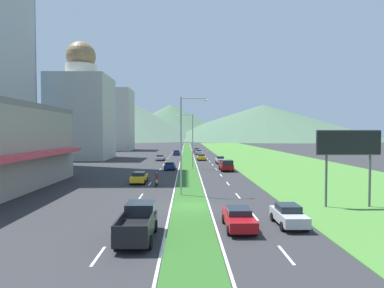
# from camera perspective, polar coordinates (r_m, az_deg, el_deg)

# --- Properties ---
(ground_plane) EXTENTS (600.00, 600.00, 0.00)m
(ground_plane) POSITION_cam_1_polar(r_m,az_deg,el_deg) (29.89, -0.33, -10.89)
(ground_plane) COLOR #2D2D30
(grass_median) EXTENTS (3.20, 240.00, 0.06)m
(grass_median) POSITION_cam_1_polar(r_m,az_deg,el_deg) (89.39, -0.78, -2.26)
(grass_median) COLOR #2D6023
(grass_median) RESTS_ON ground_plane
(grass_verge_right) EXTENTS (24.00, 240.00, 0.06)m
(grass_verge_right) POSITION_cam_1_polar(r_m,az_deg,el_deg) (91.81, 12.20, -2.19)
(grass_verge_right) COLOR #477F33
(grass_verge_right) RESTS_ON ground_plane
(lane_dash_left_1) EXTENTS (0.16, 2.80, 0.01)m
(lane_dash_left_1) POSITION_cam_1_polar(r_m,az_deg,el_deg) (19.23, -16.12, -18.35)
(lane_dash_left_1) COLOR silver
(lane_dash_left_1) RESTS_ON ground_plane
(lane_dash_left_2) EXTENTS (0.16, 2.80, 0.01)m
(lane_dash_left_2) POSITION_cam_1_polar(r_m,az_deg,el_deg) (26.93, -11.42, -12.36)
(lane_dash_left_2) COLOR silver
(lane_dash_left_2) RESTS_ON ground_plane
(lane_dash_left_3) EXTENTS (0.16, 2.80, 0.01)m
(lane_dash_left_3) POSITION_cam_1_polar(r_m,az_deg,el_deg) (34.89, -8.94, -9.03)
(lane_dash_left_3) COLOR silver
(lane_dash_left_3) RESTS_ON ground_plane
(lane_dash_left_4) EXTENTS (0.16, 2.80, 0.01)m
(lane_dash_left_4) POSITION_cam_1_polar(r_m,az_deg,el_deg) (42.96, -7.41, -6.94)
(lane_dash_left_4) COLOR silver
(lane_dash_left_4) RESTS_ON ground_plane
(lane_dash_left_5) EXTENTS (0.16, 2.80, 0.01)m
(lane_dash_left_5) POSITION_cam_1_polar(r_m,az_deg,el_deg) (51.10, -6.37, -5.50)
(lane_dash_left_5) COLOR silver
(lane_dash_left_5) RESTS_ON ground_plane
(lane_dash_left_6) EXTENTS (0.16, 2.80, 0.01)m
(lane_dash_left_6) POSITION_cam_1_polar(r_m,az_deg,el_deg) (59.26, -5.62, -4.46)
(lane_dash_left_6) COLOR silver
(lane_dash_left_6) RESTS_ON ground_plane
(lane_dash_left_7) EXTENTS (0.16, 2.80, 0.01)m
(lane_dash_left_7) POSITION_cam_1_polar(r_m,az_deg,el_deg) (67.45, -5.05, -3.67)
(lane_dash_left_7) COLOR silver
(lane_dash_left_7) RESTS_ON ground_plane
(lane_dash_left_8) EXTENTS (0.16, 2.80, 0.01)m
(lane_dash_left_8) POSITION_cam_1_polar(r_m,az_deg,el_deg) (75.66, -4.61, -3.06)
(lane_dash_left_8) COLOR silver
(lane_dash_left_8) RESTS_ON ground_plane
(lane_dash_left_9) EXTENTS (0.16, 2.80, 0.01)m
(lane_dash_left_9) POSITION_cam_1_polar(r_m,az_deg,el_deg) (83.87, -4.25, -2.56)
(lane_dash_left_9) COLOR silver
(lane_dash_left_9) RESTS_ON ground_plane
(lane_dash_left_10) EXTENTS (0.16, 2.80, 0.01)m
(lane_dash_left_10) POSITION_cam_1_polar(r_m,az_deg,el_deg) (92.09, -3.96, -2.15)
(lane_dash_left_10) COLOR silver
(lane_dash_left_10) RESTS_ON ground_plane
(lane_dash_left_11) EXTENTS (0.16, 2.80, 0.01)m
(lane_dash_left_11) POSITION_cam_1_polar(r_m,az_deg,el_deg) (100.32, -3.72, -1.81)
(lane_dash_left_11) COLOR silver
(lane_dash_left_11) RESTS_ON ground_plane
(lane_dash_left_12) EXTENTS (0.16, 2.80, 0.01)m
(lane_dash_left_12) POSITION_cam_1_polar(r_m,az_deg,el_deg) (108.56, -3.51, -1.52)
(lane_dash_left_12) COLOR silver
(lane_dash_left_12) RESTS_ON ground_plane
(lane_dash_right_1) EXTENTS (0.16, 2.80, 0.01)m
(lane_dash_right_1) POSITION_cam_1_polar(r_m,az_deg,el_deg) (19.41, 16.16, -18.16)
(lane_dash_right_1) COLOR silver
(lane_dash_right_1) RESTS_ON ground_plane
(lane_dash_right_2) EXTENTS (0.16, 2.80, 0.01)m
(lane_dash_right_2) POSITION_cam_1_polar(r_m,az_deg,el_deg) (27.06, 10.88, -12.29)
(lane_dash_right_2) COLOR silver
(lane_dash_right_2) RESTS_ON ground_plane
(lane_dash_right_3) EXTENTS (0.16, 2.80, 0.01)m
(lane_dash_right_3) POSITION_cam_1_polar(r_m,az_deg,el_deg) (34.99, 8.06, -9.00)
(lane_dash_right_3) COLOR silver
(lane_dash_right_3) RESTS_ON ground_plane
(lane_dash_right_4) EXTENTS (0.16, 2.80, 0.01)m
(lane_dash_right_4) POSITION_cam_1_polar(r_m,az_deg,el_deg) (43.04, 6.32, -6.91)
(lane_dash_right_4) COLOR silver
(lane_dash_right_4) RESTS_ON ground_plane
(lane_dash_right_5) EXTENTS (0.16, 2.80, 0.01)m
(lane_dash_right_5) POSITION_cam_1_polar(r_m,az_deg,el_deg) (51.16, 5.13, -5.49)
(lane_dash_right_5) COLOR silver
(lane_dash_right_5) RESTS_ON ground_plane
(lane_dash_right_6) EXTENTS (0.16, 2.80, 0.01)m
(lane_dash_right_6) POSITION_cam_1_polar(r_m,az_deg,el_deg) (59.32, 4.28, -4.45)
(lane_dash_right_6) COLOR silver
(lane_dash_right_6) RESTS_ON ground_plane
(lane_dash_right_7) EXTENTS (0.16, 2.80, 0.01)m
(lane_dash_right_7) POSITION_cam_1_polar(r_m,az_deg,el_deg) (67.50, 3.63, -3.67)
(lane_dash_right_7) COLOR silver
(lane_dash_right_7) RESTS_ON ground_plane
(lane_dash_right_8) EXTENTS (0.16, 2.80, 0.01)m
(lane_dash_right_8) POSITION_cam_1_polar(r_m,az_deg,el_deg) (75.70, 3.13, -3.05)
(lane_dash_right_8) COLOR silver
(lane_dash_right_8) RESTS_ON ground_plane
(lane_dash_right_9) EXTENTS (0.16, 2.80, 0.01)m
(lane_dash_right_9) POSITION_cam_1_polar(r_m,az_deg,el_deg) (83.91, 2.72, -2.55)
(lane_dash_right_9) COLOR silver
(lane_dash_right_9) RESTS_ON ground_plane
(lane_dash_right_10) EXTENTS (0.16, 2.80, 0.01)m
(lane_dash_right_10) POSITION_cam_1_polar(r_m,az_deg,el_deg) (92.13, 2.39, -2.15)
(lane_dash_right_10) COLOR silver
(lane_dash_right_10) RESTS_ON ground_plane
(lane_dash_right_11) EXTENTS (0.16, 2.80, 0.01)m
(lane_dash_right_11) POSITION_cam_1_polar(r_m,az_deg,el_deg) (100.36, 2.11, -1.81)
(lane_dash_right_11) COLOR silver
(lane_dash_right_11) RESTS_ON ground_plane
(lane_dash_right_12) EXTENTS (0.16, 2.80, 0.01)m
(lane_dash_right_12) POSITION_cam_1_polar(r_m,az_deg,el_deg) (108.59, 1.88, -1.52)
(lane_dash_right_12) COLOR silver
(lane_dash_right_12) RESTS_ON ground_plane
(edge_line_median_left) EXTENTS (0.16, 240.00, 0.01)m
(edge_line_median_left) POSITION_cam_1_polar(r_m,az_deg,el_deg) (89.40, -1.90, -2.27)
(edge_line_median_left) COLOR silver
(edge_line_median_left) RESTS_ON ground_plane
(edge_line_median_right) EXTENTS (0.16, 240.00, 0.01)m
(edge_line_median_right) POSITION_cam_1_polar(r_m,az_deg,el_deg) (89.41, 0.34, -2.27)
(edge_line_median_right) COLOR silver
(edge_line_median_right) RESTS_ON ground_plane
(domed_building) EXTENTS (14.12, 14.12, 29.59)m
(domed_building) POSITION_cam_1_polar(r_m,az_deg,el_deg) (87.34, -18.78, 5.48)
(domed_building) COLOR #B7B2A8
(domed_building) RESTS_ON ground_plane
(midrise_colored) EXTENTS (13.79, 13.79, 23.00)m
(midrise_colored) POSITION_cam_1_polar(r_m,az_deg,el_deg) (127.24, -13.60, 4.12)
(midrise_colored) COLOR #B7B2A8
(midrise_colored) RESTS_ON ground_plane
(hill_far_left) EXTENTS (144.31, 144.31, 37.98)m
(hill_far_left) POSITION_cam_1_polar(r_m,az_deg,el_deg) (282.99, -12.91, 4.45)
(hill_far_left) COLOR #516B56
(hill_far_left) RESTS_ON ground_plane
(hill_far_center) EXTENTS (135.09, 135.09, 34.56)m
(hill_far_center) POSITION_cam_1_polar(r_m,az_deg,el_deg) (319.49, -3.65, 3.90)
(hill_far_center) COLOR #47664C
(hill_far_center) RESTS_ON ground_plane
(hill_far_right) EXTENTS (212.22, 212.22, 32.97)m
(hill_far_right) POSITION_cam_1_polar(r_m,az_deg,el_deg) (314.96, 12.36, 3.74)
(hill_far_right) COLOR #47664C
(hill_far_right) RESTS_ON ground_plane
(street_lamp_near) EXTENTS (3.09, 0.37, 10.42)m
(street_lamp_near) POSITION_cam_1_polar(r_m,az_deg,el_deg) (34.25, -1.43, 0.79)
(street_lamp_near) COLOR #99999E
(street_lamp_near) RESTS_ON ground_plane
(street_lamp_mid) EXTENTS (2.96, 0.49, 10.13)m
(street_lamp_mid) POSITION_cam_1_polar(r_m,az_deg,el_deg) (60.23, -0.17, 1.16)
(street_lamp_mid) COLOR #99999E
(street_lamp_mid) RESTS_ON ground_plane
(billboard_roadside) EXTENTS (5.79, 0.28, 6.90)m
(billboard_roadside) POSITION_cam_1_polar(r_m,az_deg,el_deg) (31.92, 25.81, -0.50)
(billboard_roadside) COLOR #4C4C51
(billboard_roadside) RESTS_ON ground_plane
(car_0) EXTENTS (1.96, 4.43, 1.39)m
(car_0) POSITION_cam_1_polar(r_m,az_deg,el_deg) (59.08, -3.92, -3.78)
(car_0) COLOR navy
(car_0) RESTS_ON ground_plane
(car_1) EXTENTS (1.97, 4.64, 1.37)m
(car_1) POSITION_cam_1_polar(r_m,az_deg,el_deg) (78.38, -5.60, -2.36)
(car_1) COLOR #B2B2B7
(car_1) RESTS_ON ground_plane
(car_2) EXTENTS (1.97, 4.26, 1.40)m
(car_2) POSITION_cam_1_polar(r_m,az_deg,el_deg) (99.32, 1.18, -1.43)
(car_2) COLOR #B2B2B7
(car_2) RESTS_ON ground_plane
(car_3) EXTENTS (1.85, 4.78, 1.57)m
(car_3) POSITION_cam_1_polar(r_m,az_deg,el_deg) (70.52, 4.95, -2.78)
(car_3) COLOR #B2B2B7
(car_3) RESTS_ON ground_plane
(car_4) EXTENTS (1.97, 4.36, 1.50)m
(car_4) POSITION_cam_1_polar(r_m,az_deg,el_deg) (96.14, -2.72, -1.52)
(car_4) COLOR navy
(car_4) RESTS_ON ground_plane
(car_5) EXTENTS (1.96, 4.55, 1.46)m
(car_5) POSITION_cam_1_polar(r_m,az_deg,el_deg) (78.86, 1.63, -2.31)
(car_5) COLOR yellow
(car_5) RESTS_ON ground_plane
(car_6) EXTENTS (1.97, 4.55, 1.43)m
(car_6) POSITION_cam_1_polar(r_m,az_deg,el_deg) (23.31, 8.19, -12.73)
(car_6) COLOR maroon
(car_6) RESTS_ON ground_plane
(car_7) EXTENTS (1.96, 4.45, 1.49)m
(car_7) POSITION_cam_1_polar(r_m,az_deg,el_deg) (43.71, -9.26, -5.79)
(car_7) COLOR yellow
(car_7) RESTS_ON ground_plane
(car_8) EXTENTS (1.94, 4.54, 1.41)m
(car_8) POSITION_cam_1_polar(r_m,az_deg,el_deg) (111.61, 0.80, -1.04)
(car_8) COLOR slate
(car_8) RESTS_ON ground_plane
(car_9) EXTENTS (1.87, 4.08, 1.50)m
(car_9) POSITION_cam_1_polar(r_m,az_deg,el_deg) (24.78, 16.59, -11.86)
(car_9) COLOR #B2B2B7
(car_9) RESTS_ON ground_plane
(pickup_truck_0) EXTENTS (2.18, 5.40, 2.00)m
(pickup_truck_0) POSITION_cam_1_polar(r_m,az_deg,el_deg) (21.34, -9.47, -13.47)
(pickup_truck_0) COLOR black
(pickup_truck_0) RESTS_ON ground_plane
(pickup_truck_1) EXTENTS (2.18, 5.40, 2.00)m
(pickup_truck_1) POSITION_cam_1_polar(r_m,az_deg,el_deg) (57.02, 6.04, -3.73)
(pickup_truck_1) COLOR maroon
(pickup_truck_1) RESTS_ON ground_plane
(motorcycle_rider) EXTENTS (0.36, 2.00, 1.80)m
(motorcycle_rider) POSITION_cam_1_polar(r_m,az_deg,el_deg) (41.10, -6.24, -6.30)
(motorcycle_rider) COLOR black
(motorcycle_rider) RESTS_ON ground_plane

